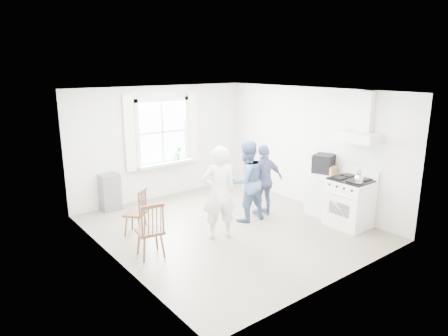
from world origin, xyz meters
TOP-DOWN VIEW (x-y plane):
  - room_shell at (0.00, 0.00)m, footprint 4.62×5.12m
  - window_assembly at (0.00, 2.45)m, footprint 1.88×0.24m
  - range_hood at (2.07, -1.35)m, footprint 0.45×0.76m
  - shelf_unit at (-1.40, 2.33)m, footprint 0.40×0.30m
  - gas_stove at (1.91, -1.35)m, footprint 0.68×0.76m
  - kettle at (1.75, -1.61)m, footprint 0.17×0.17m
  - low_cabinet at (1.98, -0.65)m, footprint 0.50×0.55m
  - stereo_stack at (2.03, -0.59)m, footprint 0.52×0.49m
  - cardboard_box at (2.02, -0.78)m, footprint 0.27×0.20m
  - windsor_chair_a at (-1.47, 0.76)m, footprint 0.52×0.52m
  - windsor_chair_b at (-1.76, -0.24)m, footprint 0.46×0.45m
  - person_left at (-0.41, -0.24)m, footprint 0.80×0.80m
  - person_mid at (0.53, 0.10)m, footprint 0.86×0.86m
  - person_right at (1.00, 0.10)m, footprint 1.02×1.02m
  - potted_plant at (0.34, 2.36)m, footprint 0.22×0.22m

SIDE VIEW (x-z plane):
  - shelf_unit at x=-1.40m, z-range 0.00..0.80m
  - low_cabinet at x=1.98m, z-range 0.00..0.90m
  - gas_stove at x=1.91m, z-range -0.08..1.04m
  - windsor_chair_a at x=-1.47m, z-range 0.10..0.98m
  - windsor_chair_b at x=-1.76m, z-range 0.10..1.06m
  - person_right at x=1.00m, z-range 0.00..1.49m
  - person_mid at x=0.53m, z-range 0.00..1.62m
  - person_left at x=-0.41m, z-range 0.00..1.70m
  - cardboard_box at x=2.02m, z-range 0.90..1.06m
  - potted_plant at x=0.34m, z-range 0.85..1.18m
  - kettle at x=1.75m, z-range 0.91..1.16m
  - stereo_stack at x=2.03m, z-range 0.90..1.27m
  - room_shell at x=0.00m, z-range -0.02..2.62m
  - window_assembly at x=0.00m, z-range 0.61..2.31m
  - range_hood at x=2.07m, z-range 1.43..2.37m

